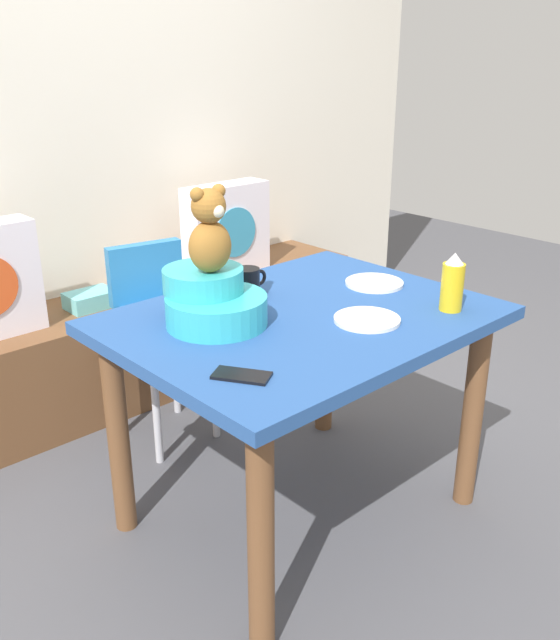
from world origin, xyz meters
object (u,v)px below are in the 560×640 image
(teddy_bear, at_px, (210,232))
(infant_seat_teal, at_px, (212,300))
(pillow_floral_right, at_px, (226,230))
(coffee_mug, at_px, (248,282))
(book_stack, at_px, (90,300))
(dining_table, at_px, (302,348))
(cell_phone, at_px, (242,375))
(dinner_plate_far, at_px, (374,283))
(ketchup_bottle, at_px, (452,283))
(highchair, at_px, (160,318))
(dinner_plate_near, at_px, (367,320))

(teddy_bear, bearing_deg, infant_seat_teal, 90.00)
(pillow_floral_right, xyz_separation_m, coffee_mug, (-0.65, -0.93, 0.11))
(book_stack, bearing_deg, infant_seat_teal, -97.72)
(dining_table, relative_size, cell_phone, 7.90)
(dinner_plate_far, bearing_deg, teddy_bear, 171.16)
(pillow_floral_right, xyz_separation_m, ketchup_bottle, (-0.27, -1.46, 0.15))
(book_stack, distance_m, cell_phone, 1.45)
(dining_table, height_order, coffee_mug, coffee_mug)
(pillow_floral_right, height_order, dinner_plate_far, pillow_floral_right)
(pillow_floral_right, relative_size, coffee_mug, 3.67)
(highchair, height_order, teddy_bear, teddy_bear)
(coffee_mug, xyz_separation_m, cell_phone, (-0.40, -0.45, -0.04))
(book_stack, relative_size, dinner_plate_far, 1.00)
(teddy_bear, height_order, coffee_mug, teddy_bear)
(highchair, relative_size, dinner_plate_near, 3.95)
(infant_seat_teal, relative_size, teddy_bear, 1.32)
(infant_seat_teal, bearing_deg, coffee_mug, 25.33)
(infant_seat_teal, bearing_deg, book_stack, 82.28)
(teddy_bear, height_order, cell_phone, teddy_bear)
(book_stack, relative_size, infant_seat_teal, 0.61)
(highchair, distance_m, teddy_bear, 0.82)
(pillow_floral_right, distance_m, ketchup_bottle, 1.49)
(coffee_mug, distance_m, cell_phone, 0.60)
(dining_table, relative_size, dinner_plate_far, 5.69)
(book_stack, relative_size, coffee_mug, 1.67)
(infant_seat_teal, xyz_separation_m, teddy_bear, (0.00, -0.00, 0.21))
(ketchup_bottle, height_order, cell_phone, ketchup_bottle)
(dining_table, bearing_deg, cell_phone, -153.37)
(dining_table, distance_m, dinner_plate_near, 0.24)
(ketchup_bottle, bearing_deg, dinner_plate_near, 156.95)
(cell_phone, bearing_deg, infant_seat_teal, 31.92)
(pillow_floral_right, distance_m, dinner_plate_far, 1.17)
(dining_table, relative_size, highchair, 1.44)
(teddy_bear, xyz_separation_m, ketchup_bottle, (0.61, -0.42, -0.19))
(book_stack, bearing_deg, coffee_mug, -84.56)
(infant_seat_teal, distance_m, coffee_mug, 0.26)
(teddy_bear, bearing_deg, pillow_floral_right, 49.71)
(highchair, bearing_deg, dinner_plate_near, -81.66)
(dinner_plate_far, bearing_deg, dining_table, -175.60)
(ketchup_bottle, bearing_deg, highchair, 111.12)
(ketchup_bottle, height_order, coffee_mug, ketchup_bottle)
(highchair, height_order, dinner_plate_far, highchair)
(dinner_plate_far, bearing_deg, cell_phone, -163.34)
(dining_table, height_order, ketchup_bottle, ketchup_bottle)
(highchair, bearing_deg, dinner_plate_far, -59.92)
(ketchup_bottle, height_order, dinner_plate_near, ketchup_bottle)
(dining_table, xyz_separation_m, ketchup_bottle, (0.36, -0.29, 0.20))
(coffee_mug, xyz_separation_m, dinner_plate_near, (0.11, -0.42, -0.04))
(book_stack, height_order, infant_seat_teal, infant_seat_teal)
(dinner_plate_near, bearing_deg, teddy_bear, 138.67)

